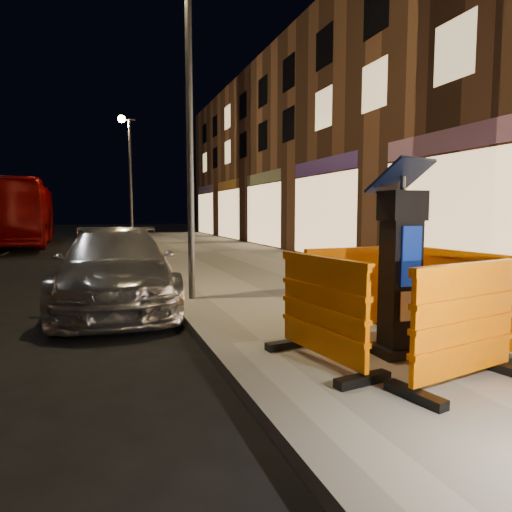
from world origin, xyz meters
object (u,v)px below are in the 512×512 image
object	(u,v)px
parking_kiosk	(401,264)
bus_doubledecker	(20,246)
car_silver	(117,306)
barrier_front	(465,325)
barrier_bldgside	(467,299)
car_red	(112,273)
barrier_back	(354,291)
barrier_kerbside	(322,311)

from	to	relation	value
parking_kiosk	bus_doubledecker	size ratio (longest dim) A/B	0.17
car_silver	bus_doubledecker	xyz separation A→B (m)	(-4.09, 17.31, 0.00)
parking_kiosk	barrier_front	distance (m)	1.05
barrier_bldgside	car_red	distance (m)	10.15
barrier_front	car_silver	world-z (taller)	barrier_front
car_red	parking_kiosk	bearing A→B (deg)	-69.80
barrier_front	barrier_bldgside	world-z (taller)	same
barrier_front	bus_doubledecker	distance (m)	23.80
barrier_bldgside	car_red	xyz separation A→B (m)	(-3.73, 9.41, -0.71)
barrier_back	car_silver	xyz separation A→B (m)	(-2.82, 3.56, -0.71)
barrier_front	barrier_back	size ratio (longest dim) A/B	1.00
barrier_bldgside	car_silver	xyz separation A→B (m)	(-3.77, 4.51, -0.71)
parking_kiosk	bus_doubledecker	distance (m)	22.92
parking_kiosk	car_silver	size ratio (longest dim) A/B	0.41
car_silver	parking_kiosk	bearing A→B (deg)	-55.13
barrier_front	barrier_back	distance (m)	1.90
parking_kiosk	barrier_front	xyz separation A→B (m)	(0.00, -0.95, -0.45)
barrier_kerbside	barrier_bldgside	xyz separation A→B (m)	(1.90, 0.00, 0.00)
barrier_front	barrier_kerbside	distance (m)	1.34
barrier_back	car_silver	bearing A→B (deg)	124.61
barrier_kerbside	car_red	world-z (taller)	barrier_kerbside
parking_kiosk	barrier_kerbside	distance (m)	1.05
parking_kiosk	car_red	world-z (taller)	parking_kiosk
parking_kiosk	barrier_front	size ratio (longest dim) A/B	1.40
car_red	bus_doubledecker	world-z (taller)	bus_doubledecker
barrier_bldgside	car_silver	bearing A→B (deg)	35.11
car_silver	bus_doubledecker	bearing A→B (deg)	106.15
barrier_back	car_red	bearing A→B (deg)	104.40
barrier_kerbside	barrier_bldgside	bearing A→B (deg)	-98.79
barrier_back	barrier_kerbside	distance (m)	1.34
barrier_bldgside	bus_doubledecker	size ratio (longest dim) A/B	0.12
barrier_bldgside	car_silver	world-z (taller)	barrier_bldgside
bus_doubledecker	car_red	bearing A→B (deg)	-74.15
barrier_kerbside	car_red	distance (m)	9.61
parking_kiosk	barrier_back	xyz separation A→B (m)	(0.00, 0.95, -0.45)
parking_kiosk	car_red	xyz separation A→B (m)	(-2.78, 9.41, -1.16)
barrier_front	barrier_back	world-z (taller)	same
car_silver	bus_doubledecker	distance (m)	17.78
barrier_back	car_silver	distance (m)	4.60
barrier_kerbside	barrier_front	bearing A→B (deg)	-143.79
barrier_front	car_red	distance (m)	10.75
barrier_front	car_silver	distance (m)	6.19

